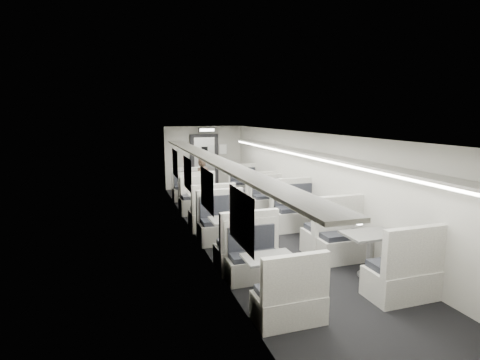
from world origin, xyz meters
TOP-DOWN VIEW (x-y plane):
  - room at (0.00, 0.00)m, footprint 3.24×12.24m
  - booth_left_a at (-1.00, 3.35)m, footprint 0.99×2.00m
  - booth_left_b at (-1.00, 1.47)m, footprint 1.09×2.22m
  - booth_left_c at (-1.00, -1.16)m, footprint 1.08×2.20m
  - booth_left_d at (-1.00, -3.12)m, footprint 0.96×1.96m
  - booth_right_a at (1.00, 3.34)m, footprint 1.02×2.07m
  - booth_right_b at (1.00, 1.12)m, footprint 1.00×2.02m
  - booth_right_c at (1.00, -0.84)m, footprint 1.16×2.36m
  - booth_right_d at (1.00, -2.91)m, footprint 1.12×2.27m
  - passenger at (-0.64, 3.20)m, footprint 0.65×0.54m
  - window_a at (-1.49, 3.40)m, footprint 0.02×1.18m
  - window_b at (-1.49, 1.20)m, footprint 0.02×1.18m
  - window_c at (-1.49, -1.00)m, footprint 0.02×1.18m
  - window_d at (-1.49, -3.20)m, footprint 0.02×1.18m
  - luggage_rack_left at (-1.24, -0.30)m, footprint 0.46×10.40m
  - luggage_rack_right at (1.24, -0.30)m, footprint 0.46×10.40m
  - vestibule_door at (0.00, 5.93)m, footprint 1.10×0.13m
  - exit_sign at (0.00, 5.44)m, footprint 0.62×0.12m
  - wall_notice at (0.75, 5.92)m, footprint 0.32×0.02m

SIDE VIEW (x-z plane):
  - booth_left_d at x=-1.00m, z-range -0.17..0.87m
  - booth_left_a at x=-1.00m, z-range -0.18..0.89m
  - booth_right_b at x=1.00m, z-range -0.18..0.90m
  - booth_right_a at x=1.00m, z-range -0.18..0.93m
  - booth_left_c at x=-1.00m, z-range -0.19..0.98m
  - booth_left_b at x=-1.00m, z-range -0.20..0.99m
  - booth_right_d at x=1.00m, z-range -0.20..1.01m
  - booth_right_c at x=1.00m, z-range -0.21..1.05m
  - passenger at x=-0.64m, z-range 0.00..1.51m
  - vestibule_door at x=0.00m, z-range -0.01..2.09m
  - room at x=0.00m, z-range -0.12..2.52m
  - window_a at x=-1.49m, z-range 0.93..1.77m
  - window_b at x=-1.49m, z-range 0.93..1.77m
  - window_c at x=-1.49m, z-range 0.93..1.77m
  - window_d at x=-1.49m, z-range 0.93..1.77m
  - wall_notice at x=0.75m, z-range 1.30..1.70m
  - luggage_rack_left at x=-1.24m, z-range 1.87..1.96m
  - luggage_rack_right at x=1.24m, z-range 1.87..1.96m
  - exit_sign at x=0.00m, z-range 2.20..2.36m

